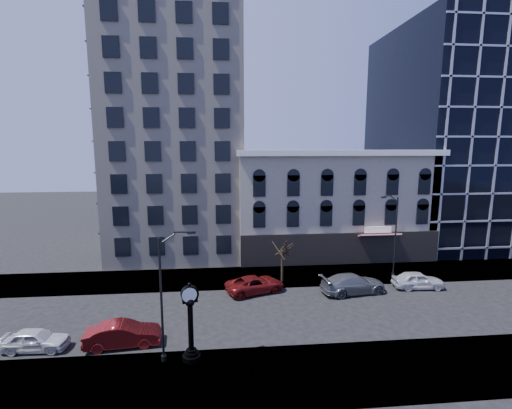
{
  "coord_description": "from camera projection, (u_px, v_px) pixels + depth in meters",
  "views": [
    {
      "loc": [
        -0.96,
        -27.05,
        13.07
      ],
      "look_at": [
        2.0,
        4.0,
        8.0
      ],
      "focal_mm": 26.0,
      "sensor_mm": 36.0,
      "label": 1
    }
  ],
  "objects": [
    {
      "name": "victorian_row",
      "position": [
        329.0,
        204.0,
        44.55
      ],
      "size": [
        22.6,
        11.19,
        12.5
      ],
      "color": "#A59D88",
      "rests_on": "ground"
    },
    {
      "name": "sidewalk_far",
      "position": [
        232.0,
        277.0,
        36.62
      ],
      "size": [
        160.0,
        6.0,
        0.12
      ],
      "primitive_type": "cube",
      "color": "gray",
      "rests_on": "ground"
    },
    {
      "name": "car_far_a",
      "position": [
        255.0,
        284.0,
        33.04
      ],
      "size": [
        5.77,
        4.03,
        1.46
      ],
      "primitive_type": "imported",
      "rotation": [
        0.0,
        0.0,
        1.91
      ],
      "color": "maroon",
      "rests_on": "ground"
    },
    {
      "name": "bare_tree_far",
      "position": [
        282.0,
        244.0,
        34.93
      ],
      "size": [
        2.87,
        2.87,
        4.92
      ],
      "color": "black",
      "rests_on": "sidewalk_far"
    },
    {
      "name": "ground",
      "position": [
        235.0,
        315.0,
        28.77
      ],
      "size": [
        160.0,
        160.0,
        0.0
      ],
      "primitive_type": "plane",
      "color": "black",
      "rests_on": "ground"
    },
    {
      "name": "car_far_c",
      "position": [
        418.0,
        280.0,
        33.96
      ],
      "size": [
        4.63,
        2.1,
        1.54
      ],
      "primitive_type": "imported",
      "rotation": [
        0.0,
        0.0,
        1.51
      ],
      "color": "silver",
      "rests_on": "ground"
    },
    {
      "name": "car_near_a",
      "position": [
        35.0,
        340.0,
        23.73
      ],
      "size": [
        4.16,
        1.82,
        1.4
      ],
      "primitive_type": "imported",
      "rotation": [
        0.0,
        0.0,
        1.53
      ],
      "color": "silver",
      "rests_on": "ground"
    },
    {
      "name": "car_near_b",
      "position": [
        123.0,
        334.0,
        24.23
      ],
      "size": [
        4.98,
        2.18,
        1.59
      ],
      "primitive_type": "imported",
      "rotation": [
        0.0,
        0.0,
        1.68
      ],
      "color": "maroon",
      "rests_on": "ground"
    },
    {
      "name": "street_lamp_near",
      "position": [
        170.0,
        263.0,
        21.68
      ],
      "size": [
        2.03,
        0.84,
        8.1
      ],
      "rotation": [
        0.0,
        0.0,
        0.31
      ],
      "color": "black",
      "rests_on": "sidewalk_near"
    },
    {
      "name": "glass_office",
      "position": [
        465.0,
        137.0,
        50.06
      ],
      "size": [
        20.0,
        20.15,
        28.0
      ],
      "color": "black",
      "rests_on": "ground"
    },
    {
      "name": "street_clock",
      "position": [
        191.0,
        325.0,
        22.23
      ],
      "size": [
        1.11,
        1.11,
        4.91
      ],
      "rotation": [
        0.0,
        0.0,
        0.28
      ],
      "color": "black",
      "rests_on": "sidewalk_near"
    },
    {
      "name": "sidewalk_near",
      "position": [
        241.0,
        378.0,
        20.9
      ],
      "size": [
        160.0,
        6.0,
        0.12
      ],
      "primitive_type": "cube",
      "color": "gray",
      "rests_on": "ground"
    },
    {
      "name": "car_far_b",
      "position": [
        353.0,
        284.0,
        32.9
      ],
      "size": [
        6.15,
        3.28,
        1.7
      ],
      "primitive_type": "imported",
      "rotation": [
        0.0,
        0.0,
        1.73
      ],
      "color": "#595B60",
      "rests_on": "ground"
    },
    {
      "name": "street_lamp_far",
      "position": [
        392.0,
        214.0,
        35.45
      ],
      "size": [
        2.06,
        1.03,
        8.4
      ],
      "rotation": [
        0.0,
        0.0,
        3.53
      ],
      "color": "black",
      "rests_on": "sidewalk_far"
    },
    {
      "name": "cream_tower",
      "position": [
        176.0,
        91.0,
        43.65
      ],
      "size": [
        15.9,
        15.4,
        42.5
      ],
      "color": "beige",
      "rests_on": "ground"
    }
  ]
}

